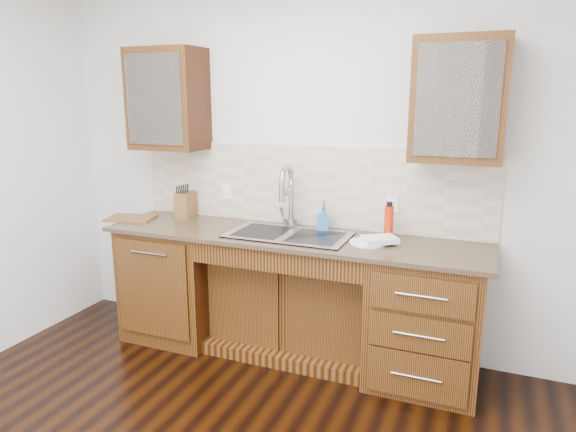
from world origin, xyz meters
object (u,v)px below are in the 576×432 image
at_px(soap_bottle, 323,219).
at_px(cutting_board, 131,218).
at_px(plate, 368,243).
at_px(water_bottle, 389,223).
at_px(knife_block, 186,205).

relative_size(soap_bottle, cutting_board, 0.51).
bearing_deg(soap_bottle, plate, -48.23).
xyz_separation_m(water_bottle, knife_block, (-1.61, 0.03, -0.01)).
relative_size(plate, knife_block, 1.18).
xyz_separation_m(water_bottle, plate, (-0.10, -0.16, -0.11)).
xyz_separation_m(soap_bottle, cutting_board, (-1.51, -0.21, -0.08)).
bearing_deg(knife_block, plate, -13.39).
distance_m(water_bottle, cutting_board, 2.00).
bearing_deg(soap_bottle, water_bottle, -24.35).
relative_size(soap_bottle, plate, 0.75).
bearing_deg(plate, soap_bottle, 152.40).
bearing_deg(water_bottle, plate, -121.30).
bearing_deg(knife_block, water_bottle, -7.12).
xyz_separation_m(water_bottle, cutting_board, (-1.98, -0.18, -0.10)).
distance_m(soap_bottle, knife_block, 1.14).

